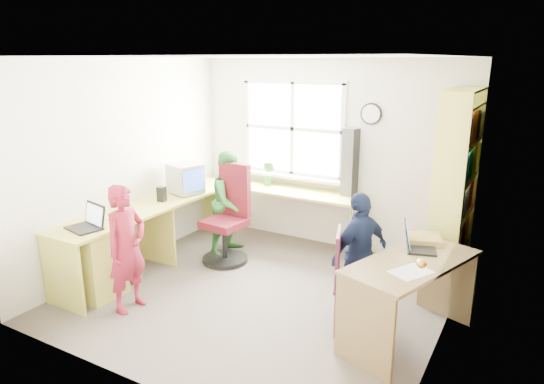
# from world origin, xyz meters

# --- Properties ---
(room) EXTENTS (3.64, 3.44, 2.44)m
(room) POSITION_xyz_m (0.01, 0.10, 1.22)
(room) COLOR #4B433B
(room) RESTS_ON ground
(l_desk) EXTENTS (2.38, 2.95, 0.75)m
(l_desk) POSITION_xyz_m (-1.31, -0.28, 0.46)
(l_desk) COLOR #CCC851
(l_desk) RESTS_ON ground
(right_desk) EXTENTS (0.98, 1.42, 0.75)m
(right_desk) POSITION_xyz_m (1.55, -0.10, 0.54)
(right_desk) COLOR brown
(right_desk) RESTS_ON ground
(bookshelf) EXTENTS (0.30, 1.02, 2.10)m
(bookshelf) POSITION_xyz_m (1.65, 1.19, 1.00)
(bookshelf) COLOR #CCC851
(bookshelf) RESTS_ON ground
(swivel_chair) EXTENTS (0.59, 0.59, 1.18)m
(swivel_chair) POSITION_xyz_m (-0.80, 0.60, 0.51)
(swivel_chair) COLOR black
(swivel_chair) RESTS_ON ground
(wooden_chair) EXTENTS (0.52, 0.52, 0.94)m
(wooden_chair) POSITION_xyz_m (1.04, -0.19, 0.51)
(wooden_chair) COLOR #4B1929
(wooden_chair) RESTS_ON ground
(crt_monitor) EXTENTS (0.46, 0.44, 0.37)m
(crt_monitor) POSITION_xyz_m (-1.46, 0.62, 0.94)
(crt_monitor) COLOR #ABADB0
(crt_monitor) RESTS_ON l_desk
(laptop_left) EXTENTS (0.40, 0.35, 0.24)m
(laptop_left) POSITION_xyz_m (-1.47, -0.88, 0.81)
(laptop_left) COLOR black
(laptop_left) RESTS_ON l_desk
(laptop_right) EXTENTS (0.36, 0.40, 0.23)m
(laptop_right) POSITION_xyz_m (1.51, 0.18, 0.80)
(laptop_right) COLOR black
(laptop_right) RESTS_ON right_desk
(speaker_a) EXTENTS (0.10, 0.10, 0.18)m
(speaker_a) POSITION_xyz_m (-1.48, 0.20, 0.84)
(speaker_a) COLOR black
(speaker_a) RESTS_ON l_desk
(speaker_b) EXTENTS (0.10, 0.10, 0.18)m
(speaker_b) POSITION_xyz_m (-1.45, 0.76, 0.84)
(speaker_b) COLOR black
(speaker_b) RESTS_ON l_desk
(cd_tower) EXTENTS (0.20, 0.18, 0.83)m
(cd_tower) POSITION_xyz_m (0.36, 1.54, 1.17)
(cd_tower) COLOR black
(cd_tower) RESTS_ON l_desk
(game_box) EXTENTS (0.38, 0.38, 0.06)m
(game_box) POSITION_xyz_m (1.54, 0.39, 0.78)
(game_box) COLOR red
(game_box) RESTS_ON right_desk
(paper_a) EXTENTS (0.27, 0.33, 0.00)m
(paper_a) POSITION_xyz_m (-1.50, -0.46, 0.75)
(paper_a) COLOR beige
(paper_a) RESTS_ON l_desk
(paper_b) EXTENTS (0.36, 0.39, 0.00)m
(paper_b) POSITION_xyz_m (1.60, -0.34, 0.75)
(paper_b) COLOR beige
(paper_b) RESTS_ON right_desk
(potted_plant) EXTENTS (0.22, 0.20, 0.33)m
(potted_plant) POSITION_xyz_m (-0.74, 1.47, 0.91)
(potted_plant) COLOR #29662D
(potted_plant) RESTS_ON l_desk
(person_red) EXTENTS (0.31, 0.47, 1.25)m
(person_red) POSITION_xyz_m (-0.97, -0.87, 0.63)
(person_red) COLOR maroon
(person_red) RESTS_ON ground
(person_green) EXTENTS (0.58, 0.70, 1.30)m
(person_green) POSITION_xyz_m (-0.92, 0.85, 0.65)
(person_green) COLOR #317930
(person_green) RESTS_ON ground
(person_navy) EXTENTS (0.55, 0.76, 1.19)m
(person_navy) POSITION_xyz_m (1.00, 0.19, 0.60)
(person_navy) COLOR #131D3C
(person_navy) RESTS_ON ground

